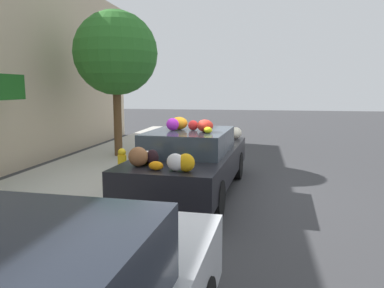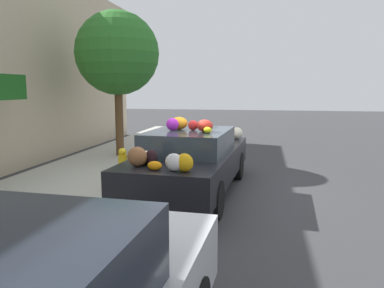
% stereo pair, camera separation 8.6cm
% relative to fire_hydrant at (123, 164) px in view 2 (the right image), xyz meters
% --- Properties ---
extents(ground_plane, '(60.00, 60.00, 0.00)m').
position_rel_fire_hydrant_xyz_m(ground_plane, '(-0.46, -1.67, -0.45)').
color(ground_plane, '#38383A').
extents(sidewalk_curb, '(24.00, 3.20, 0.11)m').
position_rel_fire_hydrant_xyz_m(sidewalk_curb, '(-0.46, 1.03, -0.40)').
color(sidewalk_curb, '#B2ADA3').
rests_on(sidewalk_curb, ground).
extents(street_tree, '(2.47, 2.47, 4.30)m').
position_rel_fire_hydrant_xyz_m(street_tree, '(2.82, 1.19, 2.71)').
color(street_tree, brown).
rests_on(street_tree, sidewalk_curb).
extents(fire_hydrant, '(0.20, 0.20, 0.70)m').
position_rel_fire_hydrant_xyz_m(fire_hydrant, '(0.00, 0.00, 0.00)').
color(fire_hydrant, gold).
rests_on(fire_hydrant, sidewalk_curb).
extents(art_car, '(4.63, 1.98, 1.58)m').
position_rel_fire_hydrant_xyz_m(art_car, '(-0.53, -1.69, 0.27)').
color(art_car, black).
rests_on(art_car, ground).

